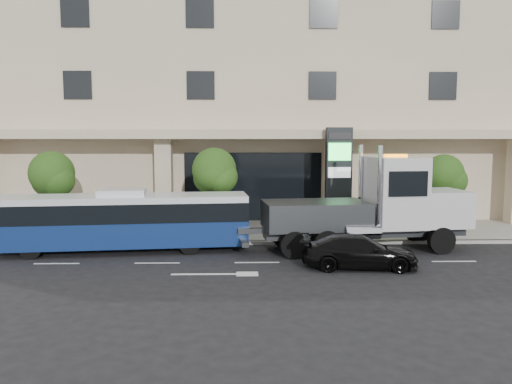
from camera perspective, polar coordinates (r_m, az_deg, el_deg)
ground at (r=21.70m, az=0.02°, el=-7.10°), size 120.00×120.00×0.00m
sidewalk at (r=26.58m, az=-0.23°, el=-4.48°), size 120.00×6.00×0.15m
curb at (r=23.64m, az=-0.09°, el=-5.82°), size 120.00×0.30×0.15m
convention_center at (r=36.89m, az=-0.54°, el=13.92°), size 60.00×17.60×20.00m
tree_left at (r=26.54m, az=-22.25°, el=1.66°), size 2.27×2.20×4.22m
tree_mid at (r=24.82m, az=-4.74°, el=2.16°), size 2.28×2.20×4.38m
tree_right at (r=26.73m, az=20.71°, el=1.59°), size 2.10×2.00×4.04m
city_bus at (r=22.69m, az=-14.98°, el=-3.11°), size 11.10×3.45×2.76m
tow_truck at (r=22.74m, az=13.40°, el=-1.72°), size 10.34×3.52×4.68m
black_sedan at (r=19.70m, az=11.73°, el=-6.69°), size 4.51×2.11×1.27m
signage_pylon at (r=26.57m, az=9.40°, el=1.58°), size 1.37×0.57×5.40m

